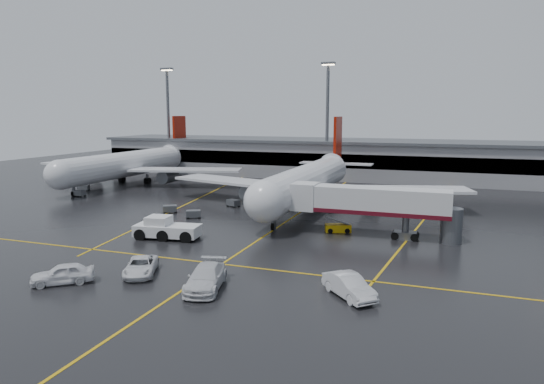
% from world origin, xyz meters
% --- Properties ---
extents(ground, '(220.00, 220.00, 0.00)m').
position_xyz_m(ground, '(0.00, 0.00, 0.00)').
color(ground, black).
rests_on(ground, ground).
extents(apron_line_centre, '(0.25, 90.00, 0.02)m').
position_xyz_m(apron_line_centre, '(0.00, 0.00, 0.01)').
color(apron_line_centre, gold).
rests_on(apron_line_centre, ground).
extents(apron_line_stop, '(60.00, 0.25, 0.02)m').
position_xyz_m(apron_line_stop, '(0.00, -22.00, 0.01)').
color(apron_line_stop, gold).
rests_on(apron_line_stop, ground).
extents(apron_line_left, '(9.99, 69.35, 0.02)m').
position_xyz_m(apron_line_left, '(-20.00, 10.00, 0.01)').
color(apron_line_left, gold).
rests_on(apron_line_left, ground).
extents(apron_line_right, '(7.57, 69.64, 0.02)m').
position_xyz_m(apron_line_right, '(18.00, 10.00, 0.01)').
color(apron_line_right, gold).
rests_on(apron_line_right, ground).
extents(terminal, '(122.00, 19.00, 8.60)m').
position_xyz_m(terminal, '(0.00, 47.93, 4.32)').
color(terminal, gray).
rests_on(terminal, ground).
extents(light_mast_left, '(3.00, 1.20, 25.45)m').
position_xyz_m(light_mast_left, '(-45.00, 42.00, 14.47)').
color(light_mast_left, '#595B60').
rests_on(light_mast_left, ground).
extents(light_mast_mid, '(3.00, 1.20, 25.45)m').
position_xyz_m(light_mast_mid, '(-5.00, 42.00, 14.47)').
color(light_mast_mid, '#595B60').
rests_on(light_mast_mid, ground).
extents(main_airliner, '(48.80, 45.60, 14.10)m').
position_xyz_m(main_airliner, '(0.00, 9.70, 4.21)').
color(main_airliner, silver).
rests_on(main_airliner, ground).
extents(second_airliner, '(48.80, 45.60, 14.10)m').
position_xyz_m(second_airliner, '(-42.00, 21.70, 4.21)').
color(second_airliner, silver).
rests_on(second_airliner, ground).
extents(jet_bridge, '(19.90, 3.40, 6.05)m').
position_xyz_m(jet_bridge, '(11.87, -6.00, 3.93)').
color(jet_bridge, silver).
rests_on(jet_bridge, ground).
extents(pushback_tractor, '(7.95, 4.22, 2.71)m').
position_xyz_m(pushback_tractor, '(-10.55, -15.12, 1.08)').
color(pushback_tractor, silver).
rests_on(pushback_tractor, ground).
extents(belt_loader, '(3.40, 2.34, 1.99)m').
position_xyz_m(belt_loader, '(7.86, -5.14, 0.49)').
color(belt_loader, '#DFAC0B').
rests_on(belt_loader, ground).
extents(service_van_a, '(4.66, 6.12, 1.55)m').
position_xyz_m(service_van_a, '(-5.61, -27.25, 0.77)').
color(service_van_a, white).
rests_on(service_van_a, ground).
extents(service_van_b, '(4.26, 7.12, 1.93)m').
position_xyz_m(service_van_b, '(1.68, -28.53, 0.97)').
color(service_van_b, silver).
rests_on(service_van_b, ground).
extents(service_van_c, '(5.22, 5.36, 1.83)m').
position_xyz_m(service_van_c, '(13.30, -26.31, 0.91)').
color(service_van_c, silver).
rests_on(service_van_c, ground).
extents(service_van_d, '(5.37, 4.86, 1.77)m').
position_xyz_m(service_van_d, '(-10.52, -31.62, 0.88)').
color(service_van_d, white).
rests_on(service_van_d, ground).
extents(baggage_cart_a, '(2.38, 2.09, 1.12)m').
position_xyz_m(baggage_cart_a, '(-13.01, -4.05, 0.63)').
color(baggage_cart_a, '#595B60').
rests_on(baggage_cart_a, ground).
extents(baggage_cart_b, '(2.38, 2.14, 1.12)m').
position_xyz_m(baggage_cart_b, '(-18.09, -1.95, 0.63)').
color(baggage_cart_b, '#595B60').
rests_on(baggage_cart_b, ground).
extents(baggage_cart_c, '(2.37, 2.04, 1.12)m').
position_xyz_m(baggage_cart_c, '(-11.26, 5.64, 0.63)').
color(baggage_cart_c, '#595B60').
rests_on(baggage_cart_c, ground).
extents(baggage_cart_d, '(2.31, 1.88, 1.12)m').
position_xyz_m(baggage_cart_d, '(-44.82, 10.76, 0.63)').
color(baggage_cart_d, '#595B60').
rests_on(baggage_cart_d, ground).
extents(baggage_cart_e, '(2.06, 1.39, 1.12)m').
position_xyz_m(baggage_cart_e, '(-41.03, 5.26, 0.63)').
color(baggage_cart_e, '#595B60').
rests_on(baggage_cart_e, ground).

